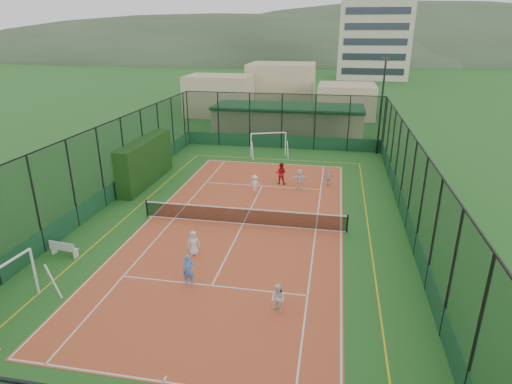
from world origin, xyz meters
TOP-DOWN VIEW (x-y plane):
  - ground at (0.00, 0.00)m, footprint 300.00×300.00m
  - court_slab at (0.00, 0.00)m, footprint 11.17×23.97m
  - tennis_net at (0.00, 0.00)m, footprint 11.67×0.12m
  - perimeter_fence at (0.00, 0.00)m, footprint 18.12×34.12m
  - floodlight_ne at (8.60, 16.60)m, footprint 0.60×0.26m
  - clubhouse at (0.00, 22.00)m, footprint 15.20×7.20m
  - apartment_tower at (12.00, 82.00)m, footprint 15.00×12.00m
  - distant_hills at (0.00, 150.00)m, footprint 200.00×60.00m
  - hedge_left at (-8.30, 5.66)m, footprint 1.08×7.21m
  - white_bench at (-7.80, -5.14)m, footprint 1.50×0.57m
  - futsal_goal_near at (-7.09, -9.87)m, footprint 3.35×1.23m
  - futsal_goal_far at (-0.78, 14.11)m, footprint 3.28×1.97m
  - child_near_left at (-1.61, -3.93)m, footprint 0.72×0.58m
  - child_near_mid at (-0.99, -6.48)m, footprint 0.56×0.41m
  - child_near_right at (3.05, -7.71)m, footprint 0.76×0.74m
  - child_far_left at (-0.30, 5.18)m, footprint 0.86×0.65m
  - child_far_right at (4.58, 7.29)m, footprint 0.70×0.34m
  - child_far_back at (2.62, 6.37)m, footprint 1.35×0.75m
  - coach at (1.23, 7.11)m, footprint 0.82×0.66m
  - tennis_balls at (0.82, 1.28)m, footprint 4.59×1.55m

SIDE VIEW (x-z plane):
  - ground at x=0.00m, z-range 0.00..0.00m
  - distant_hills at x=0.00m, z-range -12.00..12.00m
  - court_slab at x=0.00m, z-range 0.00..0.01m
  - tennis_balls at x=0.82m, z-range 0.01..0.08m
  - white_bench at x=-7.80m, z-range 0.00..0.82m
  - tennis_net at x=0.00m, z-range 0.00..1.06m
  - child_far_right at x=4.58m, z-range 0.01..1.17m
  - child_far_left at x=-0.30m, z-range 0.01..1.19m
  - child_near_right at x=3.05m, z-range 0.01..1.25m
  - child_near_left at x=-1.61m, z-range 0.01..1.27m
  - child_far_back at x=2.62m, z-range 0.01..1.40m
  - child_near_mid at x=-0.99m, z-range 0.01..1.44m
  - coach at x=1.23m, z-range 0.01..1.59m
  - futsal_goal_far at x=-0.78m, z-range 0.00..2.04m
  - futsal_goal_near at x=-7.09m, z-range 0.00..2.12m
  - clubhouse at x=0.00m, z-range 0.00..3.15m
  - hedge_left at x=-8.30m, z-range 0.00..3.15m
  - perimeter_fence at x=0.00m, z-range 0.00..5.00m
  - floodlight_ne at x=8.60m, z-range 0.00..8.25m
  - apartment_tower at x=12.00m, z-range 0.00..30.00m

